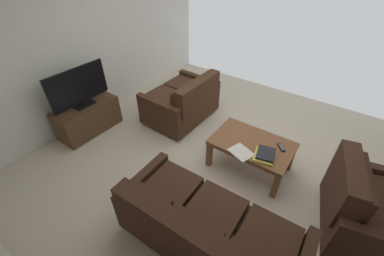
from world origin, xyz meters
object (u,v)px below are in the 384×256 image
at_px(tv_stand, 88,118).
at_px(tv_remote, 281,147).
at_px(loveseat_near, 183,101).
at_px(armchair_side, 368,210).
at_px(sofa_main, 206,231).
at_px(book_stack, 265,155).
at_px(coffee_table, 252,146).
at_px(flat_tv, 78,87).
at_px(loose_magazine, 241,152).

bearing_deg(tv_stand, tv_remote, -163.24).
distance_m(loveseat_near, armchair_side, 2.91).
relative_size(sofa_main, book_stack, 5.59).
relative_size(sofa_main, tv_stand, 1.86).
height_order(sofa_main, tv_remote, sofa_main).
bearing_deg(coffee_table, flat_tv, 16.69).
bearing_deg(coffee_table, sofa_main, 95.77).
distance_m(sofa_main, book_stack, 1.19).
bearing_deg(sofa_main, armchair_side, -137.54).
distance_m(sofa_main, flat_tv, 2.77).
bearing_deg(book_stack, flat_tv, 12.15).
xyz_separation_m(book_stack, loose_magazine, (0.27, 0.10, -0.03)).
bearing_deg(sofa_main, book_stack, -94.63).
bearing_deg(sofa_main, flat_tv, -12.28).
bearing_deg(loose_magazine, armchair_side, -68.01).
relative_size(loveseat_near, tv_remote, 8.32).
distance_m(loveseat_near, flat_tv, 1.66).
bearing_deg(sofa_main, tv_stand, -12.29).
bearing_deg(sofa_main, coffee_table, -84.23).
xyz_separation_m(sofa_main, loveseat_near, (1.60, -1.76, 0.02)).
distance_m(sofa_main, tv_stand, 2.73).
relative_size(loveseat_near, book_stack, 3.74).
height_order(coffee_table, flat_tv, flat_tv).
height_order(flat_tv, armchair_side, flat_tv).
xyz_separation_m(sofa_main, tv_stand, (2.67, -0.58, -0.09)).
distance_m(flat_tv, book_stack, 2.84).
xyz_separation_m(tv_remote, loose_magazine, (0.38, 0.37, -0.01)).
bearing_deg(coffee_table, tv_remote, -162.63).
bearing_deg(loveseat_near, armchair_side, 167.53).
relative_size(flat_tv, armchair_side, 0.83).
distance_m(tv_stand, book_stack, 2.83).
height_order(sofa_main, tv_stand, sofa_main).
bearing_deg(book_stack, coffee_table, -35.42).
relative_size(flat_tv, loose_magazine, 3.32).
xyz_separation_m(loveseat_near, armchair_side, (-2.84, 0.63, 0.01)).
relative_size(book_stack, loose_magazine, 1.15).
bearing_deg(loveseat_near, flat_tv, 47.97).
relative_size(sofa_main, loose_magazine, 6.43).
relative_size(loveseat_near, flat_tv, 1.30).
relative_size(loveseat_near, tv_stand, 1.24).
relative_size(tv_stand, loose_magazine, 3.46).
xyz_separation_m(loveseat_near, coffee_table, (-1.46, 0.42, 0.02)).
relative_size(sofa_main, tv_remote, 12.43).
bearing_deg(flat_tv, book_stack, -167.85).
xyz_separation_m(loveseat_near, tv_stand, (1.07, 1.18, -0.11)).
bearing_deg(tv_remote, book_stack, 67.35).
bearing_deg(loveseat_near, loose_magazine, 154.38).
bearing_deg(loose_magazine, loveseat_near, 84.07).
bearing_deg(book_stack, loveseat_near, -19.15).
distance_m(flat_tv, tv_remote, 3.02).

